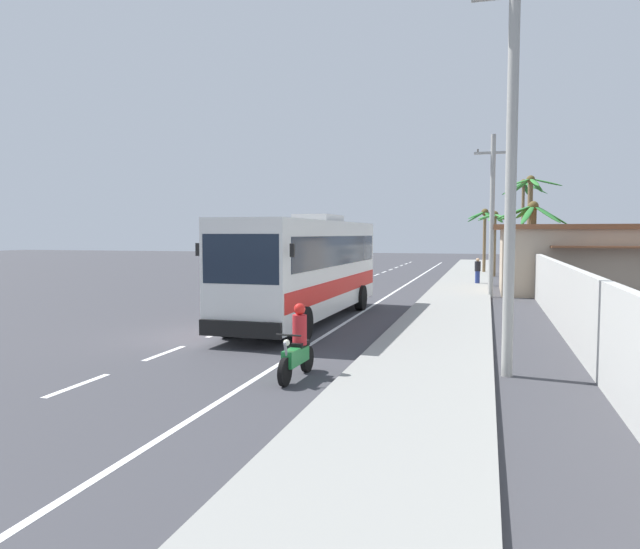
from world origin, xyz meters
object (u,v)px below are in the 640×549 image
at_px(utility_pole_nearest, 512,153).
at_px(palm_third, 494,228).
at_px(palm_farthest, 523,203).
at_px(pedestrian_near_kerb, 478,270).
at_px(utility_pole_mid, 492,213).
at_px(palm_nearest, 530,209).
at_px(motorcycle_beside_bus, 297,348).
at_px(palm_second, 532,227).
at_px(palm_fourth, 485,225).
at_px(coach_bus_foreground, 307,265).

bearing_deg(utility_pole_nearest, palm_third, 90.00).
bearing_deg(palm_farthest, utility_pole_nearest, -93.45).
xyz_separation_m(pedestrian_near_kerb, utility_pole_nearest, (1.01, -23.76, 3.99)).
xyz_separation_m(utility_pole_mid, palm_third, (0.27, 15.07, -0.63)).
bearing_deg(palm_nearest, motorcycle_beside_bus, -102.54).
relative_size(pedestrian_near_kerb, utility_pole_nearest, 0.16).
xyz_separation_m(utility_pole_mid, palm_second, (2.17, 3.85, -0.69)).
height_order(palm_fourth, palm_farthest, palm_farthest).
distance_m(utility_pole_nearest, palm_fourth, 35.17).
bearing_deg(pedestrian_near_kerb, palm_third, 33.15).
relative_size(coach_bus_foreground, utility_pole_nearest, 1.23).
relative_size(motorcycle_beside_bus, utility_pole_nearest, 0.21).
bearing_deg(coach_bus_foreground, palm_second, 58.19).
distance_m(palm_second, palm_farthest, 18.77).
height_order(pedestrian_near_kerb, palm_second, palm_second).
xyz_separation_m(utility_pole_nearest, palm_fourth, (-0.69, 35.15, -1.04)).
bearing_deg(palm_farthest, motorcycle_beside_bus, -99.46).
distance_m(motorcycle_beside_bus, palm_second, 23.33).
height_order(utility_pole_mid, palm_third, utility_pole_mid).
xyz_separation_m(coach_bus_foreground, palm_fourth, (6.07, 28.28, 1.87)).
xyz_separation_m(coach_bus_foreground, palm_nearest, (9.03, 21.84, 2.78)).
bearing_deg(utility_pole_nearest, palm_farthest, 86.55).
bearing_deg(palm_nearest, utility_pole_mid, -102.23).
xyz_separation_m(palm_nearest, palm_third, (-2.27, 3.33, -1.23)).
height_order(utility_pole_nearest, palm_nearest, utility_pole_nearest).
relative_size(palm_second, palm_third, 1.02).
relative_size(palm_second, palm_fourth, 0.96).
xyz_separation_m(motorcycle_beside_bus, palm_third, (4.44, 33.49, 2.91)).
height_order(coach_bus_foreground, utility_pole_mid, utility_pole_mid).
xyz_separation_m(motorcycle_beside_bus, palm_nearest, (6.71, 30.16, 4.14)).
xyz_separation_m(utility_pole_mid, palm_fourth, (-0.42, 18.17, -0.31)).
height_order(motorcycle_beside_bus, palm_fourth, palm_fourth).
bearing_deg(palm_fourth, motorcycle_beside_bus, -95.84).
relative_size(utility_pole_mid, palm_second, 1.62).
distance_m(utility_pole_mid, palm_third, 15.09).
distance_m(utility_pole_nearest, palm_third, 32.07).
relative_size(motorcycle_beside_bus, pedestrian_near_kerb, 1.27).
height_order(coach_bus_foreground, palm_fourth, palm_fourth).
distance_m(motorcycle_beside_bus, utility_pole_nearest, 6.33).
distance_m(coach_bus_foreground, utility_pole_mid, 12.21).
xyz_separation_m(motorcycle_beside_bus, utility_pole_nearest, (4.44, 1.45, 4.27)).
bearing_deg(coach_bus_foreground, palm_third, 74.97).
bearing_deg(coach_bus_foreground, utility_pole_nearest, -45.45).
distance_m(motorcycle_beside_bus, pedestrian_near_kerb, 25.44).
bearing_deg(utility_pole_nearest, pedestrian_near_kerb, 92.44).
distance_m(pedestrian_near_kerb, palm_nearest, 7.09).
bearing_deg(palm_second, palm_nearest, 87.26).
distance_m(utility_pole_nearest, palm_nearest, 28.80).
xyz_separation_m(utility_pole_nearest, palm_third, (-0.00, 32.04, -1.36)).
distance_m(utility_pole_mid, palm_nearest, 12.03).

